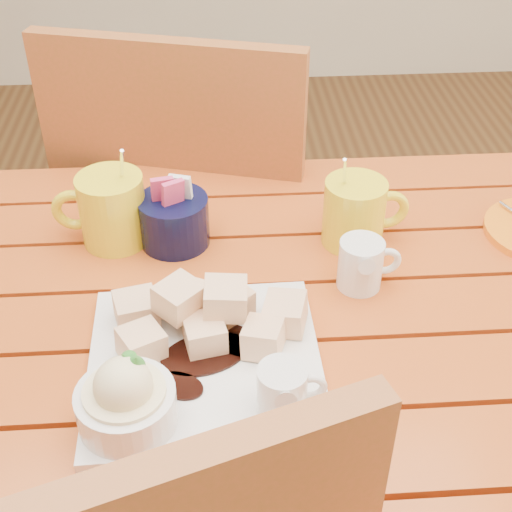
{
  "coord_description": "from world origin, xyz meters",
  "views": [
    {
      "loc": [
        -0.01,
        -0.7,
        1.37
      ],
      "look_at": [
        0.04,
        0.03,
        0.82
      ],
      "focal_mm": 50.0,
      "sensor_mm": 36.0,
      "label": 1
    }
  ],
  "objects": [
    {
      "name": "table",
      "position": [
        0.0,
        0.0,
        0.64
      ],
      "size": [
        1.2,
        0.79,
        0.75
      ],
      "color": "#AD4D16",
      "rests_on": "ground"
    },
    {
      "name": "chair_far",
      "position": [
        -0.04,
        0.51,
        0.54
      ],
      "size": [
        0.57,
        0.57,
        0.97
      ],
      "rotation": [
        0.0,
        0.0,
        2.87
      ],
      "color": "brown",
      "rests_on": "ground"
    },
    {
      "name": "coffee_mug_left",
      "position": [
        -0.16,
        0.18,
        0.81
      ],
      "size": [
        0.14,
        0.1,
        0.16
      ],
      "rotation": [
        0.0,
        0.0,
        -0.05
      ],
      "color": "yellow",
      "rests_on": "table"
    },
    {
      "name": "coffee_mug_right",
      "position": [
        0.2,
        0.15,
        0.8
      ],
      "size": [
        0.13,
        0.09,
        0.15
      ],
      "rotation": [
        0.0,
        0.0,
        0.09
      ],
      "color": "yellow",
      "rests_on": "table"
    },
    {
      "name": "dessert_plate",
      "position": [
        -0.04,
        -0.12,
        0.78
      ],
      "size": [
        0.28,
        0.28,
        0.11
      ],
      "rotation": [
        0.0,
        0.0,
        0.02
      ],
      "color": "white",
      "rests_on": "table"
    },
    {
      "name": "cream_pitcher",
      "position": [
        0.19,
        0.05,
        0.79
      ],
      "size": [
        0.09,
        0.07,
        0.07
      ],
      "rotation": [
        0.0,
        0.0,
        0.06
      ],
      "color": "white",
      "rests_on": "table"
    },
    {
      "name": "sugar_caddy",
      "position": [
        -0.07,
        0.17,
        0.79
      ],
      "size": [
        0.1,
        0.1,
        0.11
      ],
      "color": "black",
      "rests_on": "table"
    }
  ]
}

